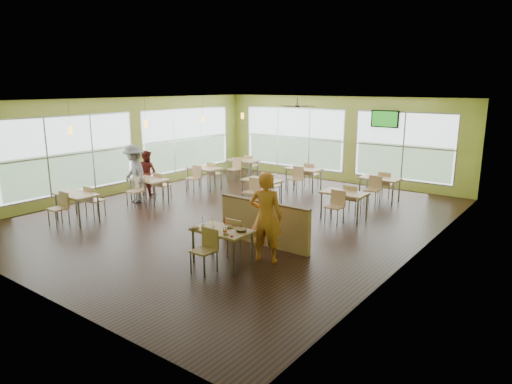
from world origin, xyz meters
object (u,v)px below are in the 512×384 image
at_px(half_wall_divider, 264,223).
at_px(man_plaid, 266,217).
at_px(main_table, 222,235).
at_px(food_basket, 241,230).

height_order(half_wall_divider, man_plaid, man_plaid).
bearing_deg(man_plaid, main_table, 26.69).
height_order(half_wall_divider, food_basket, half_wall_divider).
height_order(man_plaid, food_basket, man_plaid).
bearing_deg(man_plaid, food_basket, 48.36).
relative_size(main_table, food_basket, 6.52).
height_order(main_table, man_plaid, man_plaid).
height_order(main_table, half_wall_divider, half_wall_divider).
distance_m(main_table, man_plaid, 0.96).
relative_size(half_wall_divider, food_basket, 10.29).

